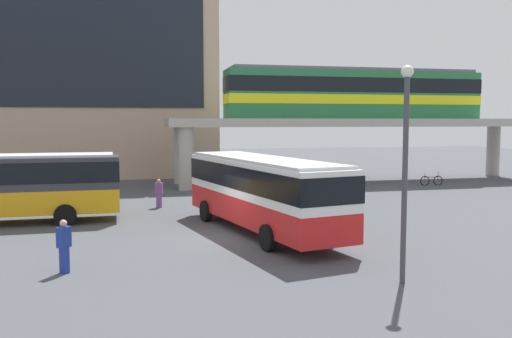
{
  "coord_description": "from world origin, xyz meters",
  "views": [
    {
      "loc": [
        -3.54,
        -21.7,
        4.78
      ],
      "look_at": [
        2.88,
        6.65,
        2.2
      ],
      "focal_mm": 38.17,
      "sensor_mm": 36.0,
      "label": 1
    }
  ],
  "objects_px": {
    "train": "(354,93)",
    "pedestrian_walking_across": "(64,248)",
    "bicycle_blue": "(355,185)",
    "bicycle_red": "(431,181)",
    "bicycle_orange": "(263,186)",
    "pedestrian_near_building": "(159,194)",
    "bus_main": "(262,187)",
    "station_building": "(59,52)",
    "bicycle_silver": "(283,190)"
  },
  "relations": [
    {
      "from": "train",
      "to": "pedestrian_walking_across",
      "type": "height_order",
      "value": "train"
    },
    {
      "from": "bicycle_blue",
      "to": "pedestrian_walking_across",
      "type": "height_order",
      "value": "pedestrian_walking_across"
    },
    {
      "from": "bicycle_red",
      "to": "bicycle_orange",
      "type": "height_order",
      "value": "same"
    },
    {
      "from": "bicycle_red",
      "to": "pedestrian_near_building",
      "type": "distance_m",
      "value": 21.11
    },
    {
      "from": "bus_main",
      "to": "bicycle_blue",
      "type": "distance_m",
      "value": 15.7
    },
    {
      "from": "train",
      "to": "bicycle_orange",
      "type": "relative_size",
      "value": 11.44
    },
    {
      "from": "bus_main",
      "to": "pedestrian_walking_across",
      "type": "xyz_separation_m",
      "value": [
        -7.49,
        -4.65,
        -1.19
      ]
    },
    {
      "from": "pedestrian_near_building",
      "to": "station_building",
      "type": "bearing_deg",
      "value": 109.82
    },
    {
      "from": "bicycle_orange",
      "to": "pedestrian_walking_across",
      "type": "distance_m",
      "value": 20.73
    },
    {
      "from": "station_building",
      "to": "pedestrian_near_building",
      "type": "bearing_deg",
      "value": -70.18
    },
    {
      "from": "pedestrian_near_building",
      "to": "bicycle_blue",
      "type": "bearing_deg",
      "value": 18.54
    },
    {
      "from": "bicycle_orange",
      "to": "pedestrian_walking_across",
      "type": "height_order",
      "value": "pedestrian_walking_across"
    },
    {
      "from": "pedestrian_walking_across",
      "to": "pedestrian_near_building",
      "type": "bearing_deg",
      "value": 74.25
    },
    {
      "from": "bicycle_red",
      "to": "bicycle_blue",
      "type": "bearing_deg",
      "value": -167.4
    },
    {
      "from": "pedestrian_walking_across",
      "to": "pedestrian_near_building",
      "type": "height_order",
      "value": "pedestrian_walking_across"
    },
    {
      "from": "train",
      "to": "bicycle_silver",
      "type": "relative_size",
      "value": 11.29
    },
    {
      "from": "bus_main",
      "to": "bicycle_orange",
      "type": "distance_m",
      "value": 13.58
    },
    {
      "from": "station_building",
      "to": "bicycle_blue",
      "type": "relative_size",
      "value": 15.31
    },
    {
      "from": "train",
      "to": "bicycle_silver",
      "type": "xyz_separation_m",
      "value": [
        -7.5,
        -6.38,
        -6.55
      ]
    },
    {
      "from": "bicycle_silver",
      "to": "pedestrian_walking_across",
      "type": "relative_size",
      "value": 1.05
    },
    {
      "from": "bicycle_red",
      "to": "pedestrian_walking_across",
      "type": "distance_m",
      "value": 30.12
    },
    {
      "from": "station_building",
      "to": "bus_main",
      "type": "relative_size",
      "value": 2.35
    },
    {
      "from": "bicycle_silver",
      "to": "pedestrian_near_building",
      "type": "relative_size",
      "value": 1.12
    },
    {
      "from": "station_building",
      "to": "bicycle_blue",
      "type": "distance_m",
      "value": 28.68
    },
    {
      "from": "bicycle_orange",
      "to": "pedestrian_near_building",
      "type": "relative_size",
      "value": 1.11
    },
    {
      "from": "train",
      "to": "bicycle_blue",
      "type": "xyz_separation_m",
      "value": [
        -1.92,
        -4.86,
        -6.55
      ]
    },
    {
      "from": "bicycle_silver",
      "to": "pedestrian_near_building",
      "type": "distance_m",
      "value": 8.48
    },
    {
      "from": "bicycle_blue",
      "to": "pedestrian_walking_across",
      "type": "bearing_deg",
      "value": -135.0
    },
    {
      "from": "bicycle_silver",
      "to": "bicycle_orange",
      "type": "height_order",
      "value": "same"
    },
    {
      "from": "bicycle_red",
      "to": "station_building",
      "type": "bearing_deg",
      "value": 151.75
    },
    {
      "from": "pedestrian_near_building",
      "to": "bicycle_red",
      "type": "bearing_deg",
      "value": 16.6
    },
    {
      "from": "pedestrian_near_building",
      "to": "bicycle_silver",
      "type": "bearing_deg",
      "value": 20.8
    },
    {
      "from": "bicycle_silver",
      "to": "bicycle_orange",
      "type": "bearing_deg",
      "value": 108.08
    },
    {
      "from": "station_building",
      "to": "pedestrian_walking_across",
      "type": "height_order",
      "value": "station_building"
    },
    {
      "from": "station_building",
      "to": "pedestrian_near_building",
      "type": "height_order",
      "value": "station_building"
    },
    {
      "from": "bicycle_silver",
      "to": "bicycle_blue",
      "type": "height_order",
      "value": "same"
    },
    {
      "from": "bicycle_blue",
      "to": "bicycle_red",
      "type": "distance_m",
      "value": 6.9
    },
    {
      "from": "bicycle_silver",
      "to": "pedestrian_near_building",
      "type": "xyz_separation_m",
      "value": [
        -7.92,
        -3.01,
        0.38
      ]
    },
    {
      "from": "train",
      "to": "bus_main",
      "type": "height_order",
      "value": "train"
    },
    {
      "from": "bicycle_blue",
      "to": "pedestrian_near_building",
      "type": "distance_m",
      "value": 14.24
    },
    {
      "from": "bus_main",
      "to": "bicycle_silver",
      "type": "xyz_separation_m",
      "value": [
        3.96,
        10.85,
        -1.63
      ]
    },
    {
      "from": "bus_main",
      "to": "bicycle_orange",
      "type": "xyz_separation_m",
      "value": [
        3.23,
        13.09,
        -1.63
      ]
    },
    {
      "from": "bicycle_orange",
      "to": "pedestrian_near_building",
      "type": "height_order",
      "value": "pedestrian_near_building"
    },
    {
      "from": "station_building",
      "to": "train",
      "type": "xyz_separation_m",
      "value": [
        22.97,
        -11.57,
        -3.9
      ]
    },
    {
      "from": "station_building",
      "to": "bicycle_red",
      "type": "distance_m",
      "value": 33.22
    },
    {
      "from": "train",
      "to": "bicycle_red",
      "type": "height_order",
      "value": "train"
    },
    {
      "from": "train",
      "to": "bus_main",
      "type": "relative_size",
      "value": 1.77
    },
    {
      "from": "train",
      "to": "bicycle_orange",
      "type": "bearing_deg",
      "value": -153.3
    },
    {
      "from": "bus_main",
      "to": "bicycle_silver",
      "type": "bearing_deg",
      "value": 69.95
    },
    {
      "from": "bicycle_silver",
      "to": "bicycle_blue",
      "type": "relative_size",
      "value": 1.02
    }
  ]
}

